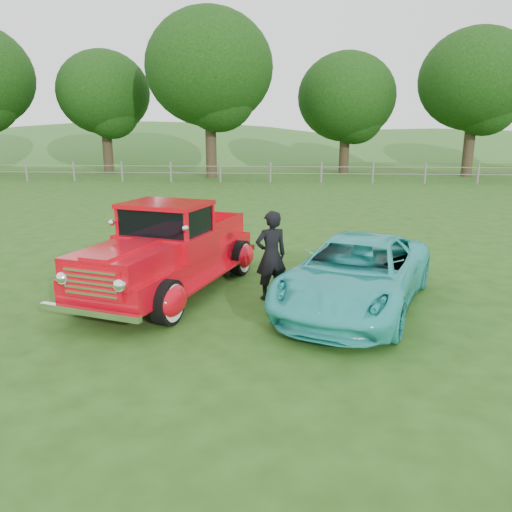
# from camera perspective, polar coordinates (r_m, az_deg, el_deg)

# --- Properties ---
(ground) EXTENTS (140.00, 140.00, 0.00)m
(ground) POSITION_cam_1_polar(r_m,az_deg,el_deg) (8.53, -4.63, -7.13)
(ground) COLOR #234713
(ground) RESTS_ON ground
(distant_hills) EXTENTS (116.00, 60.00, 18.00)m
(distant_hills) POSITION_cam_1_polar(r_m,az_deg,el_deg) (67.95, -0.51, 7.87)
(distant_hills) COLOR #316324
(distant_hills) RESTS_ON ground
(fence_line) EXTENTS (48.00, 0.12, 1.20)m
(fence_line) POSITION_cam_1_polar(r_m,az_deg,el_deg) (29.98, 1.66, 9.53)
(fence_line) COLOR slate
(fence_line) RESTS_ON ground
(tree_mid_west) EXTENTS (6.40, 6.40, 8.46)m
(tree_mid_west) POSITION_cam_1_polar(r_m,az_deg,el_deg) (38.29, -17.02, 17.40)
(tree_mid_west) COLOR #302518
(tree_mid_west) RESTS_ON ground
(tree_near_west) EXTENTS (8.00, 8.00, 10.42)m
(tree_near_west) POSITION_cam_1_polar(r_m,az_deg,el_deg) (33.46, -5.36, 20.61)
(tree_near_west) COLOR #302518
(tree_near_west) RESTS_ON ground
(tree_near_east) EXTENTS (6.80, 6.80, 8.33)m
(tree_near_east) POSITION_cam_1_polar(r_m,az_deg,el_deg) (37.10, 10.31, 17.42)
(tree_near_east) COLOR #302518
(tree_near_east) RESTS_ON ground
(tree_mid_east) EXTENTS (7.20, 7.20, 9.44)m
(tree_mid_east) POSITION_cam_1_polar(r_m,az_deg,el_deg) (36.91, 23.81, 17.95)
(tree_mid_east) COLOR #302518
(tree_mid_east) RESTS_ON ground
(red_pickup) EXTENTS (3.22, 5.27, 1.78)m
(red_pickup) POSITION_cam_1_polar(r_m,az_deg,el_deg) (9.80, -9.88, 0.43)
(red_pickup) COLOR black
(red_pickup) RESTS_ON ground
(teal_sedan) EXTENTS (3.56, 4.94, 1.25)m
(teal_sedan) POSITION_cam_1_polar(r_m,az_deg,el_deg) (9.04, 11.39, -1.95)
(teal_sedan) COLOR #2FBCB7
(teal_sedan) RESTS_ON ground
(man) EXTENTS (0.72, 0.62, 1.68)m
(man) POSITION_cam_1_polar(r_m,az_deg,el_deg) (9.22, 1.73, 0.05)
(man) COLOR black
(man) RESTS_ON ground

